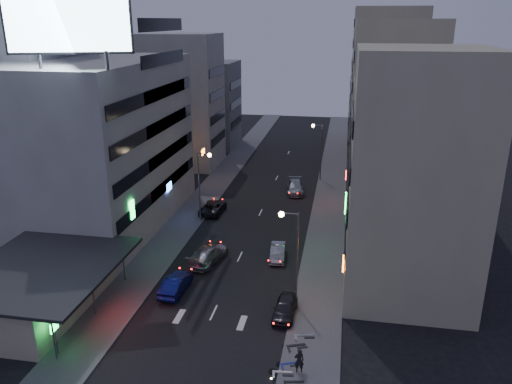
% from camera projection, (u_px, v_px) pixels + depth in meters
% --- Properties ---
extents(ground, '(180.00, 180.00, 0.00)m').
position_uv_depth(ground, '(199.00, 343.00, 35.64)').
color(ground, black).
rests_on(ground, ground).
extents(sidewalk_left, '(4.00, 120.00, 0.12)m').
position_uv_depth(sidewalk_left, '(205.00, 197.00, 64.87)').
color(sidewalk_left, '#4C4C4F').
rests_on(sidewalk_left, ground).
extents(sidewalk_right, '(4.00, 120.00, 0.12)m').
position_uv_depth(sidewalk_right, '(329.00, 205.00, 62.19)').
color(sidewalk_right, '#4C4C4F').
rests_on(sidewalk_right, ground).
extents(food_court, '(11.00, 13.00, 3.88)m').
position_uv_depth(food_court, '(35.00, 287.00, 39.19)').
color(food_court, '#B5AC8E').
rests_on(food_court, ground).
extents(white_building, '(14.00, 24.00, 18.00)m').
position_uv_depth(white_building, '(97.00, 145.00, 54.15)').
color(white_building, '#AEADA9').
rests_on(white_building, ground).
extents(grey_tower, '(10.00, 14.00, 34.00)m').
position_uv_depth(grey_tower, '(28.00, 66.00, 55.84)').
color(grey_tower, gray).
rests_on(grey_tower, ground).
extents(shophouse_near, '(10.00, 11.00, 20.00)m').
position_uv_depth(shophouse_near, '(414.00, 178.00, 39.63)').
color(shophouse_near, '#B5AC8E').
rests_on(shophouse_near, ground).
extents(shophouse_mid, '(11.00, 12.00, 16.00)m').
position_uv_depth(shophouse_mid, '(404.00, 163.00, 50.89)').
color(shophouse_mid, gray).
rests_on(shophouse_mid, ground).
extents(shophouse_far, '(10.00, 14.00, 22.00)m').
position_uv_depth(shophouse_far, '(392.00, 112.00, 62.09)').
color(shophouse_far, '#B5AC8E').
rests_on(shophouse_far, ground).
extents(far_left_a, '(11.00, 10.00, 20.00)m').
position_uv_depth(far_left_a, '(183.00, 101.00, 76.83)').
color(far_left_a, '#AEADA9').
rests_on(far_left_a, ground).
extents(far_left_b, '(12.00, 10.00, 15.00)m').
position_uv_depth(far_left_b, '(203.00, 104.00, 89.82)').
color(far_left_b, gray).
rests_on(far_left_b, ground).
extents(far_right_a, '(11.00, 12.00, 18.00)m').
position_uv_depth(far_right_a, '(386.00, 108.00, 76.61)').
color(far_right_a, gray).
rests_on(far_right_a, ground).
extents(far_right_b, '(12.00, 12.00, 24.00)m').
position_uv_depth(far_right_b, '(385.00, 79.00, 88.56)').
color(far_right_b, '#B5AC8E').
rests_on(far_right_b, ground).
extents(billboard, '(9.52, 3.75, 6.20)m').
position_uv_depth(billboard, '(68.00, 23.00, 40.02)').
color(billboard, '#595B60').
rests_on(billboard, white_building).
extents(street_lamp_right_near, '(1.60, 0.44, 8.02)m').
position_uv_depth(street_lamp_right_near, '(292.00, 246.00, 38.48)').
color(street_lamp_right_near, '#595B60').
rests_on(street_lamp_right_near, sidewalk_right).
extents(street_lamp_left, '(1.60, 0.44, 8.02)m').
position_uv_depth(street_lamp_left, '(202.00, 177.00, 55.34)').
color(street_lamp_left, '#595B60').
rests_on(street_lamp_left, sidewalk_left).
extents(street_lamp_right_far, '(1.60, 0.44, 8.02)m').
position_uv_depth(street_lamp_right_far, '(319.00, 144.00, 70.10)').
color(street_lamp_right_far, '#595B60').
rests_on(street_lamp_right_far, sidewalk_right).
extents(parked_car_right_near, '(1.81, 4.15, 1.39)m').
position_uv_depth(parked_car_right_near, '(285.00, 308.00, 38.71)').
color(parked_car_right_near, '#26262B').
rests_on(parked_car_right_near, ground).
extents(parked_car_right_mid, '(1.75, 4.10, 1.31)m').
position_uv_depth(parked_car_right_mid, '(278.00, 252.00, 48.13)').
color(parked_car_right_mid, '#A7AAAF').
rests_on(parked_car_right_mid, ground).
extents(parked_car_left, '(2.55, 5.20, 1.42)m').
position_uv_depth(parked_car_left, '(213.00, 207.00, 59.58)').
color(parked_car_left, '#2C2B31').
rests_on(parked_car_left, ground).
extents(parked_car_right_far, '(2.85, 5.57, 1.55)m').
position_uv_depth(parked_car_right_far, '(295.00, 187.00, 66.49)').
color(parked_car_right_far, '#929699').
rests_on(parked_car_right_far, ground).
extents(road_car_blue, '(1.78, 4.62, 1.50)m').
position_uv_depth(road_car_blue, '(176.00, 284.00, 42.13)').
color(road_car_blue, navy).
rests_on(road_car_blue, ground).
extents(road_car_silver, '(3.25, 5.84, 1.60)m').
position_uv_depth(road_car_silver, '(208.00, 254.00, 47.36)').
color(road_car_silver, '#A1A5A9').
rests_on(road_car_silver, ground).
extents(person, '(0.70, 0.53, 1.74)m').
position_uv_depth(person, '(299.00, 360.00, 32.30)').
color(person, black).
rests_on(person, sidewalk_right).
extents(scooter_black_a, '(1.01, 2.03, 1.19)m').
position_uv_depth(scooter_black_a, '(304.00, 373.00, 31.57)').
color(scooter_black_a, black).
rests_on(scooter_black_a, sidewalk_right).
extents(scooter_silver_a, '(0.88, 2.05, 1.21)m').
position_uv_depth(scooter_silver_a, '(293.00, 364.00, 32.40)').
color(scooter_silver_a, '#999BA0').
rests_on(scooter_silver_a, sidewalk_right).
extents(scooter_blue, '(1.22, 1.94, 1.13)m').
position_uv_depth(scooter_blue, '(298.00, 354.00, 33.39)').
color(scooter_blue, navy).
rests_on(scooter_blue, sidewalk_right).
extents(scooter_black_b, '(1.38, 2.18, 1.26)m').
position_uv_depth(scooter_black_b, '(306.00, 336.00, 35.23)').
color(scooter_black_b, black).
rests_on(scooter_black_b, sidewalk_right).
extents(scooter_silver_b, '(1.04, 2.13, 1.25)m').
position_uv_depth(scooter_silver_b, '(314.00, 327.00, 36.25)').
color(scooter_silver_b, '#929599').
rests_on(scooter_silver_b, sidewalk_right).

